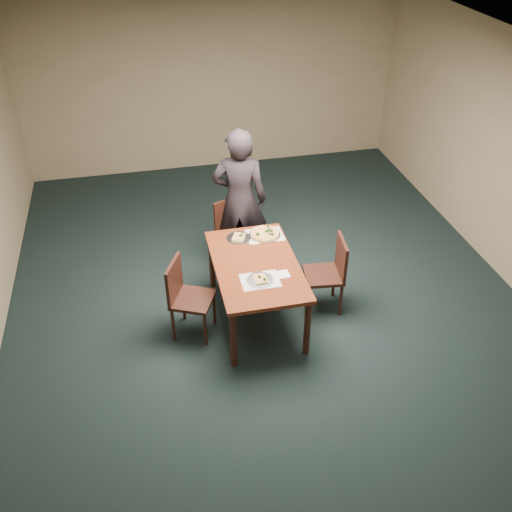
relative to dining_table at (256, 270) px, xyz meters
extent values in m
plane|color=black|center=(0.19, 0.05, -0.66)|extent=(8.00, 8.00, 0.00)
plane|color=tan|center=(0.19, 4.05, 0.74)|extent=(6.00, 0.00, 6.00)
plane|color=white|center=(0.19, 0.05, 2.14)|extent=(8.00, 8.00, 0.00)
cube|color=#5B2212|center=(0.00, 0.00, 0.07)|extent=(0.90, 1.50, 0.04)
cylinder|color=black|center=(-0.39, -0.69, -0.31)|extent=(0.07, 0.07, 0.70)
cylinder|color=black|center=(-0.39, 0.69, -0.31)|extent=(0.07, 0.07, 0.70)
cylinder|color=black|center=(0.39, -0.69, -0.31)|extent=(0.07, 0.07, 0.70)
cylinder|color=black|center=(0.39, 0.69, -0.31)|extent=(0.07, 0.07, 0.70)
cube|color=black|center=(-0.01, 1.01, -0.21)|extent=(0.56, 0.56, 0.04)
cylinder|color=black|center=(-0.10, 0.77, -0.44)|extent=(0.04, 0.04, 0.43)
cylinder|color=black|center=(-0.25, 1.10, -0.44)|extent=(0.04, 0.04, 0.43)
cylinder|color=black|center=(0.23, 0.92, -0.44)|extent=(0.04, 0.04, 0.43)
cylinder|color=black|center=(0.08, 1.25, -0.44)|extent=(0.04, 0.04, 0.43)
cube|color=black|center=(-0.09, 1.18, 0.03)|extent=(0.40, 0.20, 0.44)
cube|color=black|center=(-0.72, -0.09, -0.21)|extent=(0.56, 0.56, 0.04)
cylinder|color=black|center=(-0.63, -0.33, -0.44)|extent=(0.04, 0.04, 0.43)
cylinder|color=black|center=(-0.96, -0.18, -0.44)|extent=(0.04, 0.04, 0.43)
cylinder|color=black|center=(-0.48, 0.00, -0.44)|extent=(0.04, 0.04, 0.43)
cylinder|color=black|center=(-0.81, 0.15, -0.44)|extent=(0.04, 0.04, 0.43)
cube|color=black|center=(-0.89, -0.01, 0.03)|extent=(0.21, 0.40, 0.44)
cube|color=black|center=(0.79, 0.02, -0.21)|extent=(0.47, 0.47, 0.04)
cylinder|color=black|center=(0.63, 0.22, -0.44)|extent=(0.04, 0.04, 0.43)
cylinder|color=black|center=(0.99, 0.18, -0.44)|extent=(0.04, 0.04, 0.43)
cylinder|color=black|center=(0.59, -0.14, -0.44)|extent=(0.04, 0.04, 0.43)
cylinder|color=black|center=(0.95, -0.18, -0.44)|extent=(0.04, 0.04, 0.43)
cube|color=black|center=(0.98, 0.00, 0.03)|extent=(0.08, 0.42, 0.44)
imported|color=black|center=(0.05, 1.12, 0.26)|extent=(0.76, 0.60, 1.84)
cube|color=white|center=(0.22, 0.53, 0.09)|extent=(0.42, 0.32, 0.00)
cube|color=white|center=(-0.02, -0.30, 0.09)|extent=(0.40, 0.30, 0.00)
cylinder|color=silver|center=(0.22, 0.53, 0.10)|extent=(0.37, 0.37, 0.01)
cylinder|color=tan|center=(0.22, 0.53, 0.12)|extent=(0.33, 0.33, 0.02)
cylinder|color=#F8DE81|center=(0.22, 0.53, 0.13)|extent=(0.30, 0.30, 0.01)
sphere|color=#1A3C12|center=(0.28, 0.55, 0.15)|extent=(0.04, 0.04, 0.04)
sphere|color=#1A3C12|center=(0.27, 0.55, 0.14)|extent=(0.03, 0.03, 0.03)
sphere|color=#1A3C12|center=(0.30, 0.53, 0.15)|extent=(0.04, 0.04, 0.04)
sphere|color=#1A3C12|center=(0.25, 0.53, 0.15)|extent=(0.04, 0.04, 0.04)
sphere|color=#1A3C12|center=(0.27, 0.47, 0.14)|extent=(0.03, 0.03, 0.03)
sphere|color=#1A3C12|center=(0.13, 0.49, 0.14)|extent=(0.03, 0.03, 0.03)
sphere|color=#1A3C12|center=(0.29, 0.45, 0.15)|extent=(0.04, 0.04, 0.04)
sphere|color=#1A3C12|center=(0.13, 0.49, 0.15)|extent=(0.04, 0.04, 0.04)
sphere|color=#1A3C12|center=(0.29, 0.63, 0.14)|extent=(0.03, 0.03, 0.03)
cylinder|color=silver|center=(-0.02, -0.30, 0.10)|extent=(0.28, 0.28, 0.01)
cube|color=tan|center=(-0.02, -0.30, 0.11)|extent=(0.14, 0.17, 0.02)
cube|color=#F8DE81|center=(-0.02, -0.30, 0.12)|extent=(0.10, 0.14, 0.01)
sphere|color=#1A3C12|center=(0.01, -0.34, 0.14)|extent=(0.03, 0.03, 0.03)
sphere|color=#1A3C12|center=(-0.03, -0.29, 0.14)|extent=(0.03, 0.03, 0.03)
cylinder|color=silver|center=(-0.08, 0.53, 0.10)|extent=(0.28, 0.28, 0.01)
cube|color=tan|center=(-0.08, 0.53, 0.11)|extent=(0.19, 0.21, 0.02)
cube|color=#F8DE81|center=(-0.08, 0.53, 0.12)|extent=(0.15, 0.17, 0.01)
sphere|color=#1A3C12|center=(-0.05, 0.54, 0.13)|extent=(0.03, 0.03, 0.03)
sphere|color=#1A3C12|center=(-0.07, 0.52, 0.13)|extent=(0.03, 0.03, 0.03)
cube|color=white|center=(0.23, -0.25, 0.09)|extent=(0.15, 0.15, 0.01)
camera|label=1|loc=(-1.09, -4.87, 3.68)|focal=40.00mm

